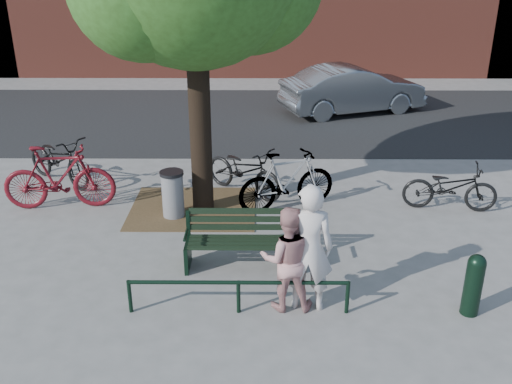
{
  "coord_description": "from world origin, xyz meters",
  "views": [
    {
      "loc": [
        0.28,
        -7.82,
        4.7
      ],
      "look_at": [
        0.23,
        1.0,
        0.87
      ],
      "focal_mm": 40.0,
      "sensor_mm": 36.0,
      "label": 1
    }
  ],
  "objects_px": {
    "parked_car": "(353,89)",
    "bollard": "(474,282)",
    "litter_bin": "(173,194)",
    "person_right": "(287,259)",
    "park_bench": "(241,238)",
    "bicycle_c": "(244,170)",
    "person_left": "(308,248)"
  },
  "relations": [
    {
      "from": "person_right",
      "to": "bicycle_c",
      "type": "relative_size",
      "value": 0.8
    },
    {
      "from": "park_bench",
      "to": "litter_bin",
      "type": "height_order",
      "value": "park_bench"
    },
    {
      "from": "park_bench",
      "to": "litter_bin",
      "type": "xyz_separation_m",
      "value": [
        -1.32,
        1.77,
        -0.02
      ]
    },
    {
      "from": "bicycle_c",
      "to": "person_right",
      "type": "bearing_deg",
      "value": -131.0
    },
    {
      "from": "litter_bin",
      "to": "person_right",
      "type": "bearing_deg",
      "value": -55.58
    },
    {
      "from": "litter_bin",
      "to": "bicycle_c",
      "type": "relative_size",
      "value": 0.47
    },
    {
      "from": "park_bench",
      "to": "person_left",
      "type": "bearing_deg",
      "value": -49.92
    },
    {
      "from": "park_bench",
      "to": "parked_car",
      "type": "relative_size",
      "value": 0.4
    },
    {
      "from": "person_right",
      "to": "person_left",
      "type": "bearing_deg",
      "value": 179.07
    },
    {
      "from": "person_left",
      "to": "parked_car",
      "type": "bearing_deg",
      "value": -96.47
    },
    {
      "from": "litter_bin",
      "to": "person_left",
      "type": "bearing_deg",
      "value": -51.92
    },
    {
      "from": "person_right",
      "to": "bicycle_c",
      "type": "bearing_deg",
      "value": -81.14
    },
    {
      "from": "litter_bin",
      "to": "bicycle_c",
      "type": "distance_m",
      "value": 1.71
    },
    {
      "from": "bollard",
      "to": "litter_bin",
      "type": "height_order",
      "value": "bollard"
    },
    {
      "from": "bollard",
      "to": "bicycle_c",
      "type": "xyz_separation_m",
      "value": [
        -3.23,
        4.16,
        0.01
      ]
    },
    {
      "from": "bollard",
      "to": "bicycle_c",
      "type": "height_order",
      "value": "bicycle_c"
    },
    {
      "from": "park_bench",
      "to": "bicycle_c",
      "type": "relative_size",
      "value": 0.91
    },
    {
      "from": "litter_bin",
      "to": "parked_car",
      "type": "distance_m",
      "value": 8.54
    },
    {
      "from": "parked_car",
      "to": "bollard",
      "type": "bearing_deg",
      "value": 161.25
    },
    {
      "from": "park_bench",
      "to": "parked_car",
      "type": "xyz_separation_m",
      "value": [
        3.09,
        9.08,
        0.23
      ]
    },
    {
      "from": "parked_car",
      "to": "person_left",
      "type": "bearing_deg",
      "value": 148.8
    },
    {
      "from": "park_bench",
      "to": "person_right",
      "type": "height_order",
      "value": "person_right"
    },
    {
      "from": "park_bench",
      "to": "bollard",
      "type": "bearing_deg",
      "value": -21.75
    },
    {
      "from": "person_right",
      "to": "litter_bin",
      "type": "distance_m",
      "value": 3.53
    },
    {
      "from": "bollard",
      "to": "parked_car",
      "type": "relative_size",
      "value": 0.21
    },
    {
      "from": "person_right",
      "to": "bollard",
      "type": "bearing_deg",
      "value": 175.74
    },
    {
      "from": "bollard",
      "to": "person_left",
      "type": "bearing_deg",
      "value": 176.25
    },
    {
      "from": "park_bench",
      "to": "bollard",
      "type": "height_order",
      "value": "park_bench"
    },
    {
      "from": "person_right",
      "to": "litter_bin",
      "type": "height_order",
      "value": "person_right"
    },
    {
      "from": "person_left",
      "to": "bicycle_c",
      "type": "bearing_deg",
      "value": -70.9
    },
    {
      "from": "person_right",
      "to": "parked_car",
      "type": "distance_m",
      "value": 10.49
    },
    {
      "from": "litter_bin",
      "to": "bollard",
      "type": "bearing_deg",
      "value": -33.99
    }
  ]
}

